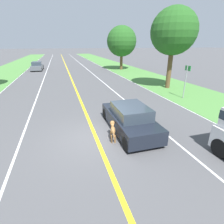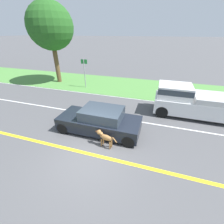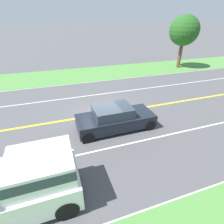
{
  "view_description": "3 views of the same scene",
  "coord_description": "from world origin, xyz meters",
  "px_view_note": "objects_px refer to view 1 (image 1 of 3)",
  "views": [
    {
      "loc": [
        -1.38,
        -7.49,
        4.29
      ],
      "look_at": [
        1.02,
        0.63,
        0.99
      ],
      "focal_mm": 28.0,
      "sensor_mm": 36.0,
      "label": 1
    },
    {
      "loc": [
        -4.58,
        -2.49,
        4.97
      ],
      "look_at": [
        2.03,
        -0.38,
        1.23
      ],
      "focal_mm": 24.0,
      "sensor_mm": 36.0,
      "label": 2
    },
    {
      "loc": [
        10.05,
        -2.73,
        5.75
      ],
      "look_at": [
        1.47,
        0.23,
        0.89
      ],
      "focal_mm": 28.0,
      "sensor_mm": 36.0,
      "label": 3
    }
  ],
  "objects_px": {
    "ego_car": "(130,119)",
    "oncoming_car": "(37,66)",
    "dog": "(113,129)",
    "roadside_tree_right_far": "(122,41)",
    "street_sign": "(186,78)",
    "roadside_tree_right_near": "(174,32)"
  },
  "relations": [
    {
      "from": "roadside_tree_right_far",
      "to": "oncoming_car",
      "type": "bearing_deg",
      "value": 166.13
    },
    {
      "from": "roadside_tree_right_far",
      "to": "street_sign",
      "type": "distance_m",
      "value": 18.73
    },
    {
      "from": "ego_car",
      "to": "street_sign",
      "type": "xyz_separation_m",
      "value": [
        6.56,
        4.18,
        1.06
      ]
    },
    {
      "from": "ego_car",
      "to": "dog",
      "type": "xyz_separation_m",
      "value": [
        -1.11,
        -0.68,
        -0.12
      ]
    },
    {
      "from": "oncoming_car",
      "to": "roadside_tree_right_near",
      "type": "distance_m",
      "value": 23.79
    },
    {
      "from": "ego_car",
      "to": "dog",
      "type": "bearing_deg",
      "value": -148.59
    },
    {
      "from": "dog",
      "to": "street_sign",
      "type": "bearing_deg",
      "value": 44.57
    },
    {
      "from": "roadside_tree_right_near",
      "to": "dog",
      "type": "bearing_deg",
      "value": -134.97
    },
    {
      "from": "ego_car",
      "to": "roadside_tree_right_far",
      "type": "xyz_separation_m",
      "value": [
        7.46,
        22.64,
        4.07
      ]
    },
    {
      "from": "dog",
      "to": "roadside_tree_right_far",
      "type": "relative_size",
      "value": 0.16
    },
    {
      "from": "ego_car",
      "to": "oncoming_car",
      "type": "bearing_deg",
      "value": 104.9
    },
    {
      "from": "roadside_tree_right_near",
      "to": "ego_car",
      "type": "bearing_deg",
      "value": -133.33
    },
    {
      "from": "roadside_tree_right_near",
      "to": "street_sign",
      "type": "distance_m",
      "value": 5.24
    },
    {
      "from": "dog",
      "to": "street_sign",
      "type": "distance_m",
      "value": 9.16
    },
    {
      "from": "oncoming_car",
      "to": "roadside_tree_right_far",
      "type": "height_order",
      "value": "roadside_tree_right_far"
    },
    {
      "from": "ego_car",
      "to": "oncoming_car",
      "type": "height_order",
      "value": "oncoming_car"
    },
    {
      "from": "ego_car",
      "to": "street_sign",
      "type": "distance_m",
      "value": 7.85
    },
    {
      "from": "dog",
      "to": "oncoming_car",
      "type": "bearing_deg",
      "value": 114.54
    },
    {
      "from": "oncoming_car",
      "to": "roadside_tree_right_near",
      "type": "bearing_deg",
      "value": 128.04
    },
    {
      "from": "ego_car",
      "to": "roadside_tree_right_near",
      "type": "height_order",
      "value": "roadside_tree_right_near"
    },
    {
      "from": "roadside_tree_right_far",
      "to": "street_sign",
      "type": "height_order",
      "value": "roadside_tree_right_far"
    },
    {
      "from": "dog",
      "to": "roadside_tree_right_near",
      "type": "relative_size",
      "value": 0.16
    }
  ]
}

